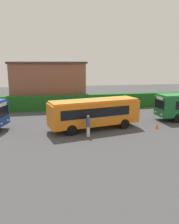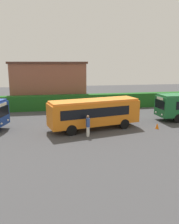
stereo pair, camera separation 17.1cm
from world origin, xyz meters
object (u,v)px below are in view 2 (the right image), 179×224
(person_center, at_px, (75,113))
(person_right, at_px, (88,125))
(bus_orange, at_px, (94,112))
(traffic_cone, at_px, (157,126))
(person_far, at_px, (96,113))
(person_left, at_px, (73,117))

(person_center, distance_m, person_right, 5.77)
(bus_orange, height_order, traffic_cone, bus_orange)
(person_center, bearing_deg, traffic_cone, 99.64)
(bus_orange, relative_size, person_far, 4.82)
(person_right, bearing_deg, person_far, 66.91)
(person_left, relative_size, person_far, 0.91)
(person_left, height_order, traffic_cone, person_left)
(bus_orange, distance_m, person_far, 2.67)
(person_right, height_order, person_far, person_far)
(traffic_cone, bearing_deg, bus_orange, 170.04)
(person_left, distance_m, person_right, 3.83)
(traffic_cone, bearing_deg, person_far, 147.02)
(bus_orange, distance_m, person_center, 3.92)
(person_left, bearing_deg, traffic_cone, -147.32)
(traffic_cone, bearing_deg, person_center, 148.67)
(person_right, bearing_deg, person_left, 101.10)
(person_center, relative_size, person_right, 0.90)
(person_left, height_order, person_right, person_right)
(bus_orange, xyz_separation_m, person_left, (-1.95, 1.52, -0.79))
(person_right, bearing_deg, traffic_cone, 5.94)
(person_right, distance_m, traffic_cone, 7.36)
(person_center, height_order, traffic_cone, person_center)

